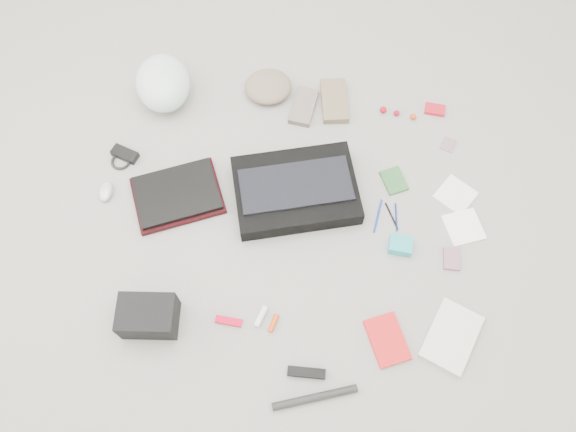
# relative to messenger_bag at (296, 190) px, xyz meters

# --- Properties ---
(ground_plane) EXTENTS (4.00, 4.00, 0.00)m
(ground_plane) POSITION_rel_messenger_bag_xyz_m (-0.02, -0.12, -0.04)
(ground_plane) COLOR gray
(messenger_bag) EXTENTS (0.55, 0.44, 0.08)m
(messenger_bag) POSITION_rel_messenger_bag_xyz_m (0.00, 0.00, 0.00)
(messenger_bag) COLOR black
(messenger_bag) RESTS_ON ground_plane
(bag_flap) EXTENTS (0.47, 0.29, 0.01)m
(bag_flap) POSITION_rel_messenger_bag_xyz_m (0.00, 0.00, 0.05)
(bag_flap) COLOR black
(bag_flap) RESTS_ON messenger_bag
(laptop_sleeve) EXTENTS (0.41, 0.37, 0.02)m
(laptop_sleeve) POSITION_rel_messenger_bag_xyz_m (-0.47, -0.04, -0.03)
(laptop_sleeve) COLOR black
(laptop_sleeve) RESTS_ON ground_plane
(laptop) EXTENTS (0.39, 0.34, 0.02)m
(laptop) POSITION_rel_messenger_bag_xyz_m (-0.47, -0.04, -0.01)
(laptop) COLOR black
(laptop) RESTS_ON laptop_sleeve
(bike_helmet) EXTENTS (0.30, 0.34, 0.17)m
(bike_helmet) POSITION_rel_messenger_bag_xyz_m (-0.60, 0.45, 0.05)
(bike_helmet) COLOR white
(bike_helmet) RESTS_ON ground_plane
(beanie) EXTENTS (0.24, 0.23, 0.07)m
(beanie) POSITION_rel_messenger_bag_xyz_m (-0.16, 0.51, -0.00)
(beanie) COLOR #7D6A59
(beanie) RESTS_ON ground_plane
(mitten_left) EXTENTS (0.13, 0.20, 0.03)m
(mitten_left) POSITION_rel_messenger_bag_xyz_m (0.01, 0.43, -0.03)
(mitten_left) COLOR #73675D
(mitten_left) RESTS_ON ground_plane
(mitten_right) EXTENTS (0.13, 0.23, 0.03)m
(mitten_right) POSITION_rel_messenger_bag_xyz_m (0.14, 0.47, -0.02)
(mitten_right) COLOR #77664F
(mitten_right) RESTS_ON ground_plane
(power_brick) EXTENTS (0.12, 0.09, 0.03)m
(power_brick) POSITION_rel_messenger_bag_xyz_m (-0.72, 0.13, -0.03)
(power_brick) COLOR black
(power_brick) RESTS_ON ground_plane
(cable_coil) EXTENTS (0.10, 0.10, 0.01)m
(cable_coil) POSITION_rel_messenger_bag_xyz_m (-0.74, 0.10, -0.03)
(cable_coil) COLOR black
(cable_coil) RESTS_ON ground_plane
(mouse) EXTENTS (0.06, 0.09, 0.03)m
(mouse) POSITION_rel_messenger_bag_xyz_m (-0.77, -0.05, -0.02)
(mouse) COLOR #B6B5B9
(mouse) RESTS_ON ground_plane
(camera_bag) EXTENTS (0.21, 0.15, 0.13)m
(camera_bag) POSITION_rel_messenger_bag_xyz_m (-0.49, -0.56, 0.03)
(camera_bag) COLOR black
(camera_bag) RESTS_ON ground_plane
(multitool) EXTENTS (0.10, 0.04, 0.02)m
(multitool) POSITION_rel_messenger_bag_xyz_m (-0.21, -0.54, -0.03)
(multitool) COLOR #BC001D
(multitool) RESTS_ON ground_plane
(toiletry_tube_white) EXTENTS (0.05, 0.08, 0.02)m
(toiletry_tube_white) POSITION_rel_messenger_bag_xyz_m (-0.09, -0.51, -0.03)
(toiletry_tube_white) COLOR silver
(toiletry_tube_white) RESTS_ON ground_plane
(toiletry_tube_orange) EXTENTS (0.04, 0.07, 0.02)m
(toiletry_tube_orange) POSITION_rel_messenger_bag_xyz_m (-0.04, -0.54, -0.03)
(toiletry_tube_orange) COLOR #D54010
(toiletry_tube_orange) RESTS_ON ground_plane
(u_lock) EXTENTS (0.13, 0.04, 0.03)m
(u_lock) POSITION_rel_messenger_bag_xyz_m (0.09, -0.70, -0.03)
(u_lock) COLOR black
(u_lock) RESTS_ON ground_plane
(bike_pump) EXTENTS (0.30, 0.11, 0.03)m
(bike_pump) POSITION_rel_messenger_bag_xyz_m (0.12, -0.78, -0.03)
(bike_pump) COLOR black
(bike_pump) RESTS_ON ground_plane
(book_red) EXTENTS (0.18, 0.21, 0.02)m
(book_red) POSITION_rel_messenger_bag_xyz_m (0.37, -0.57, -0.03)
(book_red) COLOR red
(book_red) RESTS_ON ground_plane
(book_white) EXTENTS (0.25, 0.28, 0.03)m
(book_white) POSITION_rel_messenger_bag_xyz_m (0.60, -0.54, -0.03)
(book_white) COLOR beige
(book_white) RESTS_ON ground_plane
(notepad) EXTENTS (0.12, 0.14, 0.01)m
(notepad) POSITION_rel_messenger_bag_xyz_m (0.40, 0.09, -0.03)
(notepad) COLOR #2B5D2E
(notepad) RESTS_ON ground_plane
(pen_blue) EXTENTS (0.04, 0.15, 0.01)m
(pen_blue) POSITION_rel_messenger_bag_xyz_m (0.33, -0.07, -0.04)
(pen_blue) COLOR #123097
(pen_blue) RESTS_ON ground_plane
(pen_black) EXTENTS (0.05, 0.12, 0.01)m
(pen_black) POSITION_rel_messenger_bag_xyz_m (0.39, -0.07, -0.04)
(pen_black) COLOR black
(pen_black) RESTS_ON ground_plane
(pen_navy) EXTENTS (0.01, 0.12, 0.01)m
(pen_navy) POSITION_rel_messenger_bag_xyz_m (0.41, -0.07, -0.04)
(pen_navy) COLOR navy
(pen_navy) RESTS_ON ground_plane
(accordion_wallet) EXTENTS (0.09, 0.08, 0.04)m
(accordion_wallet) POSITION_rel_messenger_bag_xyz_m (0.42, -0.20, -0.02)
(accordion_wallet) COLOR #22ABB6
(accordion_wallet) RESTS_ON ground_plane
(card_deck) EXTENTS (0.06, 0.09, 0.02)m
(card_deck) POSITION_rel_messenger_bag_xyz_m (0.62, -0.24, -0.03)
(card_deck) COLOR #966378
(card_deck) RESTS_ON ground_plane
(napkin_top) EXTENTS (0.19, 0.19, 0.01)m
(napkin_top) POSITION_rel_messenger_bag_xyz_m (0.65, 0.05, -0.04)
(napkin_top) COLOR white
(napkin_top) RESTS_ON ground_plane
(napkin_bottom) EXTENTS (0.17, 0.17, 0.01)m
(napkin_bottom) POSITION_rel_messenger_bag_xyz_m (0.67, -0.10, -0.04)
(napkin_bottom) COLOR white
(napkin_bottom) RESTS_ON ground_plane
(lollipop_a) EXTENTS (0.03, 0.03, 0.03)m
(lollipop_a) POSITION_rel_messenger_bag_xyz_m (0.35, 0.44, -0.03)
(lollipop_a) COLOR #A30A16
(lollipop_a) RESTS_ON ground_plane
(lollipop_b) EXTENTS (0.03, 0.03, 0.03)m
(lollipop_b) POSITION_rel_messenger_bag_xyz_m (0.41, 0.42, -0.03)
(lollipop_b) COLOR #9E081D
(lollipop_b) RESTS_ON ground_plane
(lollipop_c) EXTENTS (0.03, 0.03, 0.03)m
(lollipop_c) POSITION_rel_messenger_bag_xyz_m (0.48, 0.41, -0.03)
(lollipop_c) COLOR red
(lollipop_c) RESTS_ON ground_plane
(altoids_tin) EXTENTS (0.09, 0.07, 0.02)m
(altoids_tin) POSITION_rel_messenger_bag_xyz_m (0.58, 0.46, -0.03)
(altoids_tin) COLOR red
(altoids_tin) RESTS_ON ground_plane
(stamp_sheet) EXTENTS (0.08, 0.08, 0.00)m
(stamp_sheet) POSITION_rel_messenger_bag_xyz_m (0.63, 0.29, -0.04)
(stamp_sheet) COLOR gray
(stamp_sheet) RESTS_ON ground_plane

